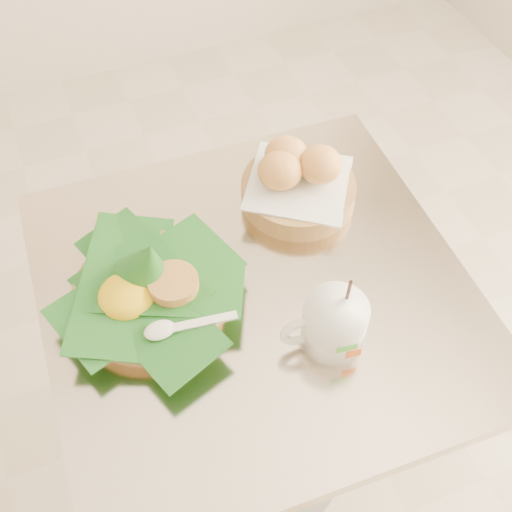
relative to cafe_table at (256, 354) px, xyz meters
name	(u,v)px	position (x,y,z in m)	size (l,w,h in m)	color
floor	(204,496)	(-0.16, -0.05, -0.53)	(3.60, 3.60, 0.00)	beige
cafe_table	(256,354)	(0.00, 0.00, 0.00)	(0.72, 0.72, 0.75)	gray
rice_basket	(147,288)	(-0.17, 0.04, 0.26)	(0.30, 0.30, 0.15)	tan
bread_basket	(297,180)	(0.15, 0.17, 0.26)	(0.25, 0.25, 0.11)	tan
coffee_mug	(333,323)	(0.07, -0.13, 0.27)	(0.14, 0.10, 0.17)	white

